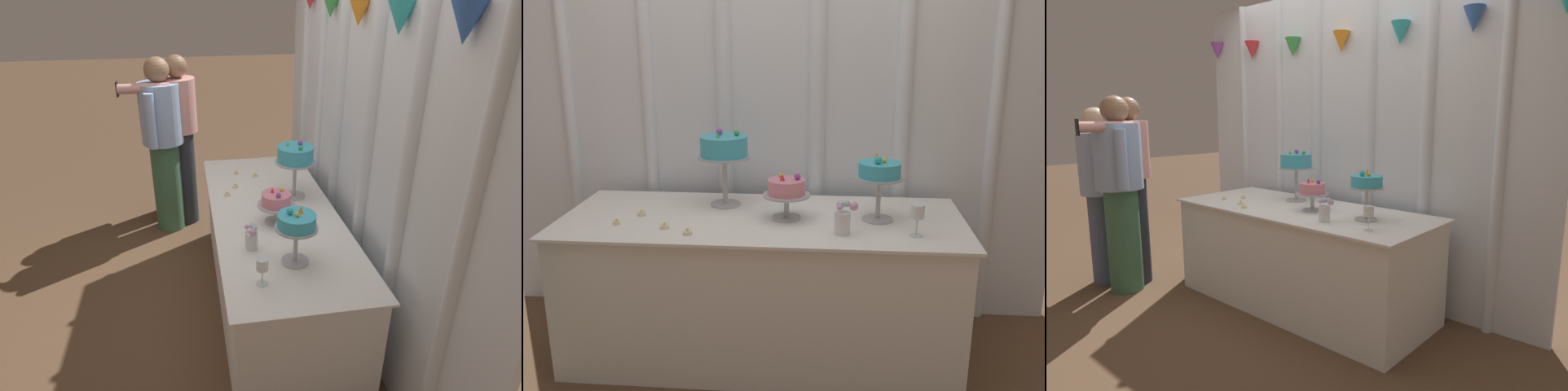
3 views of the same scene
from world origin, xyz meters
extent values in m
plane|color=brown|center=(0.00, 0.00, 0.00)|extent=(24.00, 24.00, 0.00)
cube|color=silver|center=(0.00, 0.64, 1.26)|extent=(3.35, 0.04, 2.51)
cylinder|color=silver|center=(-1.23, 0.62, 1.26)|extent=(0.07, 0.07, 2.51)
cylinder|color=silver|center=(-0.74, 0.62, 1.26)|extent=(0.07, 0.07, 2.51)
cylinder|color=silver|center=(-0.28, 0.62, 1.26)|extent=(0.09, 0.09, 2.51)
cylinder|color=silver|center=(0.26, 0.62, 1.26)|extent=(0.10, 0.10, 2.51)
cylinder|color=silver|center=(0.75, 0.62, 1.26)|extent=(0.09, 0.09, 2.51)
cylinder|color=silver|center=(1.27, 0.62, 1.26)|extent=(0.07, 0.07, 2.51)
cone|color=purple|center=(-1.59, 0.58, 2.12)|extent=(0.14, 0.14, 0.16)
cone|color=#DB333D|center=(-1.06, 0.58, 2.09)|extent=(0.14, 0.14, 0.16)
cone|color=green|center=(-0.53, 0.58, 2.06)|extent=(0.14, 0.14, 0.16)
cone|color=orange|center=(0.00, 0.58, 2.06)|extent=(0.14, 0.14, 0.16)
cone|color=#2DB2B7|center=(0.53, 0.58, 2.06)|extent=(0.14, 0.14, 0.16)
cone|color=blue|center=(1.06, 0.58, 2.09)|extent=(0.14, 0.14, 0.16)
cube|color=white|center=(0.00, 0.10, 0.38)|extent=(2.04, 0.80, 0.77)
cube|color=white|center=(0.00, 0.10, 0.77)|extent=(2.09, 0.85, 0.01)
cylinder|color=#B2B2B7|center=(-0.23, 0.29, 0.79)|extent=(0.16, 0.16, 0.01)
cylinder|color=#B2B2B7|center=(-0.23, 0.29, 0.92)|extent=(0.03, 0.03, 0.26)
cylinder|color=#B2B2B7|center=(-0.23, 0.29, 1.05)|extent=(0.29, 0.29, 0.01)
cylinder|color=#3DB2D1|center=(-0.23, 0.29, 1.11)|extent=(0.26, 0.26, 0.11)
sphere|color=green|center=(-0.16, 0.31, 1.18)|extent=(0.03, 0.03, 0.03)
sphere|color=purple|center=(-0.26, 0.33, 1.19)|extent=(0.04, 0.04, 0.04)
cone|color=green|center=(-0.25, 0.24, 1.18)|extent=(0.02, 0.02, 0.03)
cylinder|color=#B2B2B7|center=(0.13, 0.08, 0.79)|extent=(0.15, 0.15, 0.01)
cylinder|color=#B2B2B7|center=(0.13, 0.08, 0.85)|extent=(0.03, 0.03, 0.11)
cylinder|color=#B2B2B7|center=(0.13, 0.08, 0.91)|extent=(0.24, 0.24, 0.01)
cylinder|color=pink|center=(0.13, 0.08, 0.95)|extent=(0.19, 0.19, 0.08)
sphere|color=purple|center=(0.19, 0.09, 1.01)|extent=(0.03, 0.03, 0.03)
sphere|color=yellow|center=(0.10, 0.12, 1.00)|extent=(0.02, 0.02, 0.02)
cone|color=#DB333D|center=(0.11, 0.06, 1.01)|extent=(0.03, 0.03, 0.04)
cylinder|color=#B2B2B7|center=(0.60, 0.10, 0.79)|extent=(0.15, 0.15, 0.01)
cylinder|color=#B2B2B7|center=(0.60, 0.10, 0.90)|extent=(0.02, 0.02, 0.21)
cylinder|color=#B2B2B7|center=(0.60, 0.10, 1.00)|extent=(0.24, 0.24, 0.01)
cylinder|color=#3DB2D1|center=(0.60, 0.10, 1.05)|extent=(0.21, 0.21, 0.07)
sphere|color=yellow|center=(0.62, 0.10, 1.10)|extent=(0.02, 0.02, 0.02)
cone|color=orange|center=(0.58, 0.12, 1.11)|extent=(0.03, 0.03, 0.04)
sphere|color=#2DB2B7|center=(0.58, 0.06, 1.10)|extent=(0.04, 0.04, 0.04)
cylinder|color=silver|center=(0.76, -0.12, 0.78)|extent=(0.06, 0.06, 0.00)
cylinder|color=silver|center=(0.76, -0.12, 0.83)|extent=(0.01, 0.01, 0.09)
cylinder|color=silver|center=(0.76, -0.12, 0.90)|extent=(0.06, 0.06, 0.06)
cylinder|color=silver|center=(0.41, -0.12, 0.83)|extent=(0.08, 0.08, 0.11)
sphere|color=#CC9EC6|center=(0.47, -0.12, 0.92)|extent=(0.04, 0.04, 0.04)
sphere|color=silver|center=(0.43, -0.11, 0.93)|extent=(0.03, 0.03, 0.03)
sphere|color=silver|center=(0.40, -0.11, 0.93)|extent=(0.04, 0.04, 0.04)
sphere|color=#CC9EC6|center=(0.40, -0.15, 0.92)|extent=(0.03, 0.03, 0.03)
cylinder|color=beige|center=(-0.71, -0.08, 0.79)|extent=(0.04, 0.04, 0.01)
sphere|color=#F9CC4C|center=(-0.71, -0.08, 0.80)|extent=(0.01, 0.01, 0.01)
cylinder|color=beige|center=(-0.63, 0.07, 0.79)|extent=(0.04, 0.04, 0.02)
sphere|color=#F9CC4C|center=(-0.63, 0.07, 0.81)|extent=(0.01, 0.01, 0.01)
cylinder|color=beige|center=(-0.45, -0.12, 0.79)|extent=(0.05, 0.05, 0.02)
sphere|color=#F9CC4C|center=(-0.45, -0.12, 0.81)|extent=(0.01, 0.01, 0.01)
cylinder|color=beige|center=(-0.32, -0.19, 0.79)|extent=(0.05, 0.05, 0.02)
sphere|color=#F9CC4C|center=(-0.32, -0.19, 0.81)|extent=(0.01, 0.01, 0.01)
cylinder|color=#4C5675|center=(-1.64, -0.70, 0.40)|extent=(0.28, 0.28, 0.80)
cylinder|color=#93ADD6|center=(-1.64, -0.70, 1.07)|extent=(0.38, 0.38, 0.53)
sphere|color=beige|center=(-1.64, -0.70, 1.44)|extent=(0.22, 0.22, 0.22)
cube|color=#334284|center=(-1.64, -0.84, 1.09)|extent=(0.04, 0.02, 0.34)
cylinder|color=#93ADD6|center=(-1.84, -0.65, 1.06)|extent=(0.08, 0.08, 0.46)
cylinder|color=#93ADD6|center=(-1.44, -0.74, 1.06)|extent=(0.08, 0.08, 0.46)
cylinder|color=#282D38|center=(-1.43, -0.51, 0.47)|extent=(0.29, 0.29, 0.94)
cylinder|color=#D6938E|center=(-1.43, -0.51, 1.19)|extent=(0.40, 0.40, 0.49)
sphere|color=#846047|center=(-1.43, -0.51, 1.53)|extent=(0.20, 0.20, 0.20)
cylinder|color=#D6938E|center=(-1.62, -0.44, 1.18)|extent=(0.08, 0.08, 0.43)
cylinder|color=#D6938E|center=(-1.24, -0.78, 1.39)|extent=(0.08, 0.43, 0.08)
cube|color=black|center=(-1.24, -1.00, 1.39)|extent=(0.06, 0.02, 0.12)
cylinder|color=#3D6B4C|center=(-1.33, -0.67, 0.44)|extent=(0.34, 0.34, 0.88)
cylinder|color=#93ADD6|center=(-1.33, -0.67, 1.15)|extent=(0.48, 0.48, 0.54)
sphere|color=#846047|center=(-1.33, -0.67, 1.53)|extent=(0.22, 0.22, 0.22)
cylinder|color=#93ADD6|center=(-1.54, -0.59, 1.14)|extent=(0.08, 0.08, 0.47)
cylinder|color=#93ADD6|center=(-1.11, -0.74, 1.14)|extent=(0.08, 0.08, 0.47)
camera|label=1|loc=(2.64, -0.45, 2.23)|focal=30.74mm
camera|label=2|loc=(0.36, -2.74, 1.74)|focal=39.79mm
camera|label=3|loc=(2.25, -2.37, 1.49)|focal=30.75mm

